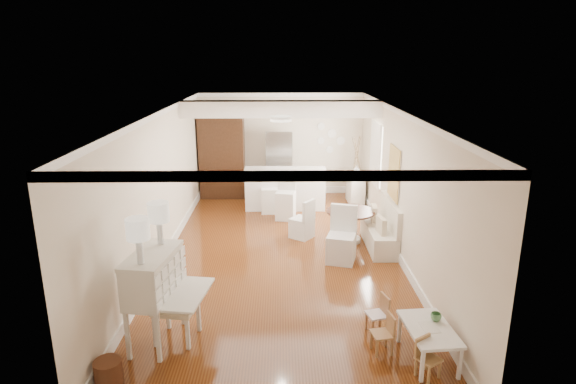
{
  "coord_description": "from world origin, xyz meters",
  "views": [
    {
      "loc": [
        0.0,
        -8.65,
        3.8
      ],
      "look_at": [
        0.13,
        0.3,
        1.23
      ],
      "focal_mm": 30.0,
      "sensor_mm": 36.0,
      "label": 1
    }
  ],
  "objects_px": {
    "wicker_basket": "(109,373)",
    "kids_chair_a": "(382,334)",
    "slip_chair_far": "(302,218)",
    "sideboard": "(355,188)",
    "kids_table": "(428,343)",
    "breakfast_counter": "(285,189)",
    "bar_stool_left": "(269,193)",
    "dining_table": "(350,226)",
    "slip_chair_near": "(342,235)",
    "secretary_bureau": "(155,298)",
    "kids_chair_b": "(377,314)",
    "pantry_cabinet": "(222,156)",
    "kids_chair_c": "(429,358)",
    "fridge": "(292,165)",
    "bar_stool_right": "(286,197)",
    "gustavian_armchair": "(176,305)"
  },
  "relations": [
    {
      "from": "wicker_basket",
      "to": "kids_chair_a",
      "type": "bearing_deg",
      "value": 10.5
    },
    {
      "from": "kids_chair_b",
      "to": "pantry_cabinet",
      "type": "height_order",
      "value": "pantry_cabinet"
    },
    {
      "from": "breakfast_counter",
      "to": "bar_stool_left",
      "type": "xyz_separation_m",
      "value": [
        -0.4,
        -0.34,
        -0.02
      ]
    },
    {
      "from": "slip_chair_far",
      "to": "pantry_cabinet",
      "type": "height_order",
      "value": "pantry_cabinet"
    },
    {
      "from": "slip_chair_far",
      "to": "sideboard",
      "type": "xyz_separation_m",
      "value": [
        1.52,
        2.5,
        -0.03
      ]
    },
    {
      "from": "kids_chair_a",
      "to": "slip_chair_near",
      "type": "bearing_deg",
      "value": 173.39
    },
    {
      "from": "wicker_basket",
      "to": "breakfast_counter",
      "type": "xyz_separation_m",
      "value": [
        2.15,
        6.85,
        0.35
      ]
    },
    {
      "from": "dining_table",
      "to": "sideboard",
      "type": "relative_size",
      "value": 1.22
    },
    {
      "from": "secretary_bureau",
      "to": "dining_table",
      "type": "height_order",
      "value": "secretary_bureau"
    },
    {
      "from": "bar_stool_left",
      "to": "fridge",
      "type": "bearing_deg",
      "value": 64.4
    },
    {
      "from": "wicker_basket",
      "to": "kids_chair_b",
      "type": "bearing_deg",
      "value": 18.07
    },
    {
      "from": "kids_chair_b",
      "to": "secretary_bureau",
      "type": "bearing_deg",
      "value": -101.72
    },
    {
      "from": "kids_chair_c",
      "to": "dining_table",
      "type": "relative_size",
      "value": 0.52
    },
    {
      "from": "secretary_bureau",
      "to": "kids_chair_a",
      "type": "relative_size",
      "value": 2.37
    },
    {
      "from": "slip_chair_far",
      "to": "breakfast_counter",
      "type": "relative_size",
      "value": 0.42
    },
    {
      "from": "dining_table",
      "to": "pantry_cabinet",
      "type": "relative_size",
      "value": 0.44
    },
    {
      "from": "bar_stool_right",
      "to": "slip_chair_near",
      "type": "bearing_deg",
      "value": -56.83
    },
    {
      "from": "gustavian_armchair",
      "to": "slip_chair_near",
      "type": "xyz_separation_m",
      "value": [
        2.57,
        2.55,
        0.02
      ]
    },
    {
      "from": "dining_table",
      "to": "sideboard",
      "type": "bearing_deg",
      "value": 79.26
    },
    {
      "from": "kids_chair_b",
      "to": "dining_table",
      "type": "xyz_separation_m",
      "value": [
        0.09,
        3.42,
        0.06
      ]
    },
    {
      "from": "kids_chair_a",
      "to": "bar_stool_left",
      "type": "xyz_separation_m",
      "value": [
        -1.61,
        5.88,
        0.22
      ]
    },
    {
      "from": "secretary_bureau",
      "to": "wicker_basket",
      "type": "height_order",
      "value": "secretary_bureau"
    },
    {
      "from": "gustavian_armchair",
      "to": "bar_stool_right",
      "type": "bearing_deg",
      "value": -8.05
    },
    {
      "from": "slip_chair_far",
      "to": "sideboard",
      "type": "height_order",
      "value": "slip_chair_far"
    },
    {
      "from": "slip_chair_far",
      "to": "sideboard",
      "type": "bearing_deg",
      "value": -175.53
    },
    {
      "from": "fridge",
      "to": "breakfast_counter",
      "type": "bearing_deg",
      "value": -100.78
    },
    {
      "from": "pantry_cabinet",
      "to": "sideboard",
      "type": "height_order",
      "value": "pantry_cabinet"
    },
    {
      "from": "kids_chair_b",
      "to": "fridge",
      "type": "relative_size",
      "value": 0.31
    },
    {
      "from": "dining_table",
      "to": "fridge",
      "type": "relative_size",
      "value": 0.56
    },
    {
      "from": "gustavian_armchair",
      "to": "dining_table",
      "type": "distance_m",
      "value": 4.57
    },
    {
      "from": "wicker_basket",
      "to": "kids_table",
      "type": "relative_size",
      "value": 0.36
    },
    {
      "from": "kids_chair_c",
      "to": "fridge",
      "type": "distance_m",
      "value": 7.96
    },
    {
      "from": "wicker_basket",
      "to": "sideboard",
      "type": "bearing_deg",
      "value": 61.18
    },
    {
      "from": "bar_stool_left",
      "to": "pantry_cabinet",
      "type": "height_order",
      "value": "pantry_cabinet"
    },
    {
      "from": "kids_table",
      "to": "kids_chair_a",
      "type": "distance_m",
      "value": 0.58
    },
    {
      "from": "kids_chair_b",
      "to": "wicker_basket",
      "type": "bearing_deg",
      "value": -86.88
    },
    {
      "from": "wicker_basket",
      "to": "kids_chair_c",
      "type": "distance_m",
      "value": 3.83
    },
    {
      "from": "bar_stool_left",
      "to": "bar_stool_right",
      "type": "xyz_separation_m",
      "value": [
        0.4,
        -0.51,
        0.04
      ]
    },
    {
      "from": "kids_table",
      "to": "kids_chair_b",
      "type": "relative_size",
      "value": 1.66
    },
    {
      "from": "gustavian_armchair",
      "to": "pantry_cabinet",
      "type": "relative_size",
      "value": 0.44
    },
    {
      "from": "wicker_basket",
      "to": "kids_chair_c",
      "type": "xyz_separation_m",
      "value": [
        3.83,
        0.1,
        0.09
      ]
    },
    {
      "from": "bar_stool_right",
      "to": "fridge",
      "type": "distance_m",
      "value": 1.94
    },
    {
      "from": "bar_stool_left",
      "to": "slip_chair_near",
      "type": "bearing_deg",
      "value": -66.84
    },
    {
      "from": "secretary_bureau",
      "to": "dining_table",
      "type": "xyz_separation_m",
      "value": [
        3.14,
        3.59,
        -0.31
      ]
    },
    {
      "from": "dining_table",
      "to": "sideboard",
      "type": "height_order",
      "value": "sideboard"
    },
    {
      "from": "bar_stool_left",
      "to": "kids_chair_b",
      "type": "bearing_deg",
      "value": -75.59
    },
    {
      "from": "slip_chair_far",
      "to": "pantry_cabinet",
      "type": "relative_size",
      "value": 0.37
    },
    {
      "from": "kids_table",
      "to": "dining_table",
      "type": "height_order",
      "value": "dining_table"
    },
    {
      "from": "dining_table",
      "to": "slip_chair_near",
      "type": "bearing_deg",
      "value": -107.01
    },
    {
      "from": "breakfast_counter",
      "to": "pantry_cabinet",
      "type": "height_order",
      "value": "pantry_cabinet"
    }
  ]
}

